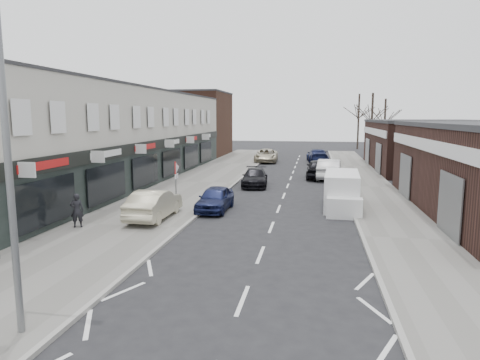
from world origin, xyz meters
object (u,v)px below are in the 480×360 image
at_px(sedan_on_pavement, 154,204).
at_px(parked_car_left_a, 215,199).
at_px(street_lamp, 13,136).
at_px(pedestrian, 77,210).
at_px(parked_car_left_c, 266,156).
at_px(warning_sign, 176,172).
at_px(white_van, 342,192).
at_px(parked_car_right_a, 329,169).
at_px(parked_car_right_b, 318,169).
at_px(parked_car_left_b, 255,177).
at_px(parked_car_right_c, 317,155).

height_order(sedan_on_pavement, parked_car_left_a, sedan_on_pavement).
bearing_deg(street_lamp, pedestrian, 114.17).
xyz_separation_m(street_lamp, sedan_on_pavement, (-1.21, 11.07, -3.79)).
xyz_separation_m(parked_car_left_a, parked_car_left_c, (-0.05, 25.16, 0.08)).
relative_size(warning_sign, white_van, 0.52).
bearing_deg(sedan_on_pavement, parked_car_right_a, -119.04).
height_order(warning_sign, white_van, warning_sign).
bearing_deg(parked_car_right_b, sedan_on_pavement, 64.20).
distance_m(warning_sign, white_van, 9.06).
xyz_separation_m(sedan_on_pavement, parked_car_left_c, (2.34, 27.88, -0.10)).
bearing_deg(parked_car_left_a, street_lamp, -93.81).
bearing_deg(sedan_on_pavement, parked_car_left_a, -131.10).
bearing_deg(parked_car_right_b, warning_sign, 63.33).
bearing_deg(sedan_on_pavement, parked_car_left_c, -94.67).
distance_m(parked_car_left_b, parked_car_left_c, 16.72).
distance_m(warning_sign, parked_car_right_b, 16.20).
bearing_deg(pedestrian, parked_car_right_a, -145.45).
bearing_deg(parked_car_left_b, parked_car_right_a, 35.46).
distance_m(parked_car_left_a, parked_car_right_b, 14.47).
xyz_separation_m(white_van, parked_car_right_b, (-1.20, 11.66, -0.13)).
relative_size(sedan_on_pavement, parked_car_right_a, 0.87).
distance_m(street_lamp, parked_car_right_c, 40.64).
relative_size(parked_car_left_a, parked_car_left_c, 0.73).
relative_size(white_van, parked_car_left_c, 0.99).
relative_size(street_lamp, parked_car_left_a, 2.09).
bearing_deg(pedestrian, parked_car_left_c, -122.32).
height_order(parked_car_right_a, parked_car_right_b, parked_car_right_a).
relative_size(parked_car_left_b, parked_car_right_a, 0.89).
distance_m(pedestrian, parked_car_left_b, 14.74).
bearing_deg(parked_car_right_a, white_van, 96.63).
relative_size(pedestrian, parked_car_right_a, 0.31).
bearing_deg(warning_sign, pedestrian, -130.48).
relative_size(warning_sign, sedan_on_pavement, 0.63).
bearing_deg(parked_car_right_b, street_lamp, 76.56).
height_order(street_lamp, parked_car_right_b, street_lamp).
bearing_deg(white_van, parked_car_left_c, 109.23).
distance_m(warning_sign, parked_car_left_c, 26.26).
distance_m(street_lamp, white_van, 17.80).
relative_size(sedan_on_pavement, parked_car_left_b, 0.98).
relative_size(pedestrian, parked_car_left_b, 0.35).
height_order(parked_car_right_a, parked_car_right_c, parked_car_right_a).
bearing_deg(street_lamp, parked_car_left_c, 88.35).
xyz_separation_m(white_van, parked_car_right_c, (-1.20, 24.39, -0.19)).
distance_m(parked_car_left_b, parked_car_right_c, 18.20).
distance_m(parked_car_left_c, parked_car_right_a, 13.69).
bearing_deg(parked_car_right_c, pedestrian, 65.50).
height_order(white_van, sedan_on_pavement, white_van).
bearing_deg(parked_car_right_a, parked_car_left_b, 45.53).
bearing_deg(parked_car_left_b, parked_car_right_c, 70.57).
bearing_deg(parked_car_left_c, parked_car_left_b, -89.01).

